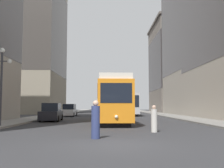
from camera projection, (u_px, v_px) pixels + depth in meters
The scene contains 13 objects.
ground_plane at pixel (116, 145), 10.71m from camera, with size 200.00×200.00×0.00m, color #303033.
sidewalk_left at pixel (62, 114), 50.46m from camera, with size 3.22×120.00×0.15m, color gray.
sidewalk_right at pixel (157, 114), 50.71m from camera, with size 3.22×120.00×0.15m, color gray.
streetcar at pixel (112, 100), 25.48m from camera, with size 3.06×14.00×3.89m.
transit_bus at pixel (129, 103), 43.99m from camera, with size 2.88×11.96×3.45m.
parked_car_left_near at pixel (52, 113), 27.35m from camera, with size 2.09×5.09×1.82m.
parked_car_left_mid at pixel (69, 111), 39.82m from camera, with size 1.97×4.43×1.82m.
pedestrian_crossing_near at pixel (96, 121), 12.71m from camera, with size 0.41×0.41×1.81m.
pedestrian_crossing_far at pixel (154, 120), 15.85m from camera, with size 0.36×0.36×1.59m.
lamp_post_left_near at pixel (2, 74), 19.28m from camera, with size 1.41×0.36×5.58m.
building_left_midblock at pixel (28, 35), 57.49m from camera, with size 14.53×18.84×32.24m.
building_right_midblock at pixel (185, 66), 63.75m from camera, with size 15.30×17.51×21.18m.
building_right_far at pixel (220, 27), 44.71m from camera, with size 16.11×20.10×28.56m.
Camera 1 is at (-0.30, -10.87, 1.55)m, focal length 43.08 mm.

